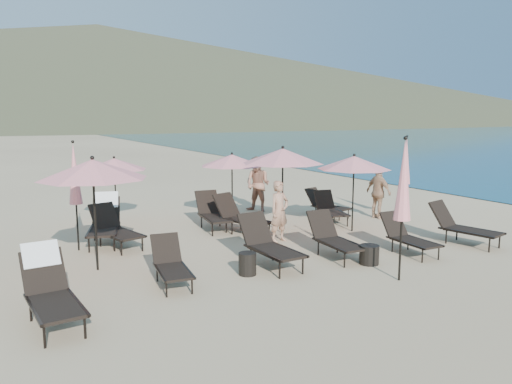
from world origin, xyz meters
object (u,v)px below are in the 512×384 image
lounger_0 (50,288)px  beachgoer_a (279,211)px  lounger_2 (269,244)px  umbrella_open_0 (93,169)px  lounger_6 (105,220)px  lounger_11 (326,204)px  beachgoer_c (379,192)px  umbrella_open_1 (283,156)px  umbrella_open_3 (114,164)px  umbrella_closed_2 (75,174)px  umbrella_closed_0 (403,181)px  lounger_5 (462,225)px  lounger_10 (330,208)px  lounger_7 (115,228)px  beachgoer_b (258,184)px  lounger_4 (408,236)px  lounger_1 (171,264)px  umbrella_closed_1 (406,161)px  side_table_0 (247,264)px  lounger_8 (213,213)px  lounger_9 (240,216)px  side_table_1 (369,255)px  umbrella_open_4 (232,160)px  lounger_3 (334,237)px

lounger_0 → beachgoer_a: (5.81, 2.50, 0.24)m
lounger_2 → umbrella_open_0: size_ratio=0.76×
lounger_6 → lounger_11: (6.92, -0.18, -0.17)m
beachgoer_c → umbrella_open_1: bearing=90.3°
umbrella_open_3 → umbrella_closed_2: 2.84m
umbrella_open_3 → umbrella_closed_0: (3.63, -7.81, 0.17)m
beachgoer_c → lounger_5: bearing=171.3°
lounger_0 → lounger_10: 9.21m
lounger_7 → beachgoer_b: 5.77m
lounger_4 → umbrella_open_1: 3.89m
lounger_1 → beachgoer_c: size_ratio=0.94×
umbrella_open_0 → lounger_2: bearing=-24.5°
lounger_7 → beachgoer_c: 8.10m
lounger_6 → lounger_7: bearing=-62.4°
umbrella_closed_1 → side_table_0: (-6.83, -2.40, -1.59)m
lounger_7 → umbrella_closed_1: umbrella_closed_1 is taller
umbrella_open_0 → umbrella_open_1: size_ratio=1.00×
lounger_8 → lounger_9: bearing=-51.6°
umbrella_closed_1 → side_table_1: 5.41m
lounger_6 → umbrella_open_3: bearing=86.3°
umbrella_open_4 → umbrella_closed_1: bearing=-28.1°
lounger_8 → lounger_4: bearing=-49.6°
lounger_4 → umbrella_closed_1: 4.22m
lounger_10 → umbrella_closed_1: umbrella_closed_1 is taller
side_table_0 → lounger_8: bearing=75.0°
lounger_1 → umbrella_closed_1: bearing=22.5°
lounger_9 → lounger_11: 3.49m
lounger_11 → umbrella_open_0: umbrella_open_0 is taller
umbrella_open_4 → side_table_1: (0.55, -5.58, -1.65)m
lounger_1 → lounger_10: lounger_10 is taller
lounger_2 → lounger_11: 5.63m
umbrella_closed_1 → umbrella_closed_2: bearing=172.7°
lounger_0 → lounger_4: size_ratio=1.18×
umbrella_open_3 → lounger_11: bearing=-18.6°
lounger_6 → lounger_3: bearing=-25.0°
lounger_4 → lounger_11: lounger_4 is taller
beachgoer_a → beachgoer_b: 4.03m
lounger_11 → beachgoer_c: size_ratio=0.96×
lounger_4 → lounger_8: size_ratio=0.86×
lounger_5 → lounger_9: (-4.34, 3.81, 0.01)m
umbrella_open_1 → umbrella_open_3: umbrella_open_1 is taller
lounger_9 → side_table_1: (1.10, -3.99, -0.27)m
side_table_0 → lounger_0: bearing=-172.4°
lounger_3 → lounger_4: bearing=-15.5°
lounger_2 → lounger_6: 4.63m
lounger_8 → beachgoer_a: 2.32m
lounger_1 → beachgoer_b: bearing=55.5°
lounger_10 → beachgoer_c: (1.64, -0.31, 0.41)m
lounger_6 → side_table_0: bearing=-47.3°
lounger_2 → lounger_9: (0.87, 3.01, -0.01)m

